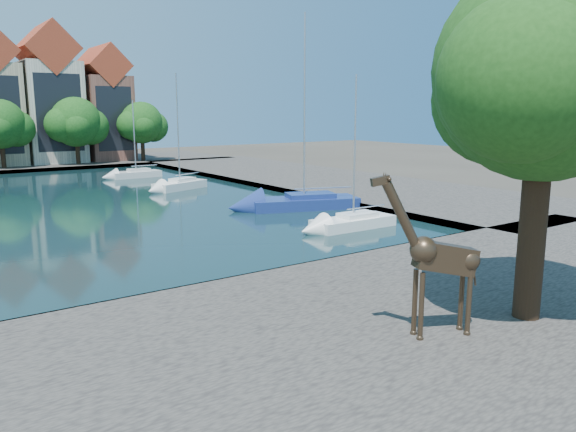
% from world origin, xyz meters
% --- Properties ---
extents(ground, '(160.00, 160.00, 0.00)m').
position_xyz_m(ground, '(0.00, 0.00, 0.00)').
color(ground, '#38332B').
rests_on(ground, ground).
extents(water_basin, '(38.00, 50.00, 0.08)m').
position_xyz_m(water_basin, '(0.00, 24.00, 0.04)').
color(water_basin, black).
rests_on(water_basin, ground).
extents(near_quay, '(50.00, 14.00, 0.50)m').
position_xyz_m(near_quay, '(0.00, -7.00, 0.25)').
color(near_quay, '#4D4943').
rests_on(near_quay, ground).
extents(right_quay, '(14.00, 52.00, 0.50)m').
position_xyz_m(right_quay, '(25.00, 24.00, 0.25)').
color(right_quay, '#4D4943').
rests_on(right_quay, ground).
extents(plane_tree, '(8.32, 6.40, 10.62)m').
position_xyz_m(plane_tree, '(7.62, -9.01, 7.67)').
color(plane_tree, '#332114').
rests_on(plane_tree, near_quay).
extents(townhouse_east_mid, '(6.43, 9.18, 16.65)m').
position_xyz_m(townhouse_east_mid, '(8.50, 55.99, 8.10)').
color(townhouse_east_mid, beige).
rests_on(townhouse_east_mid, far_quay).
extents(townhouse_east_end, '(5.44, 9.18, 14.43)m').
position_xyz_m(townhouse_east_end, '(15.00, 55.99, 7.11)').
color(townhouse_east_end, brown).
rests_on(townhouse_east_end, far_quay).
extents(far_tree_mid_east, '(7.02, 5.40, 7.52)m').
position_xyz_m(far_tree_mid_east, '(2.10, 50.49, 5.13)').
color(far_tree_mid_east, '#332114').
rests_on(far_tree_mid_east, far_quay).
extents(far_tree_east, '(7.54, 5.80, 7.84)m').
position_xyz_m(far_tree_east, '(10.11, 50.49, 5.24)').
color(far_tree_east, '#332114').
rests_on(far_tree_east, far_quay).
extents(far_tree_far_east, '(6.76, 5.20, 7.36)m').
position_xyz_m(far_tree_far_east, '(18.09, 50.49, 5.08)').
color(far_tree_far_east, '#332114').
rests_on(far_tree_far_east, far_quay).
extents(giraffe_statue, '(3.12, 1.49, 4.62)m').
position_xyz_m(giraffe_statue, '(4.03, -8.33, 2.77)').
color(giraffe_statue, '#3A2B1D').
rests_on(giraffe_statue, near_quay).
extents(sailboat_right_a, '(5.17, 1.88, 8.66)m').
position_xyz_m(sailboat_right_a, '(13.39, 5.57, 0.55)').
color(sailboat_right_a, white).
rests_on(sailboat_right_a, water_basin).
extents(sailboat_right_b, '(7.87, 4.90, 13.01)m').
position_xyz_m(sailboat_right_b, '(15.00, 12.48, 0.67)').
color(sailboat_right_b, navy).
rests_on(sailboat_right_b, water_basin).
extents(sailboat_right_c, '(5.27, 3.38, 9.75)m').
position_xyz_m(sailboat_right_c, '(12.00, 26.32, 0.62)').
color(sailboat_right_c, silver).
rests_on(sailboat_right_c, water_basin).
extents(sailboat_right_d, '(4.94, 1.86, 7.71)m').
position_xyz_m(sailboat_right_d, '(12.00, 36.87, 0.56)').
color(sailboat_right_d, silver).
rests_on(sailboat_right_d, water_basin).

